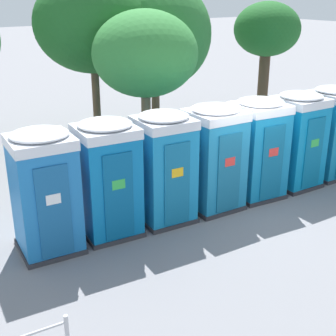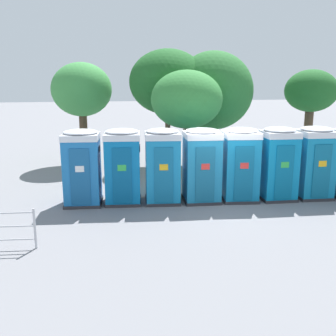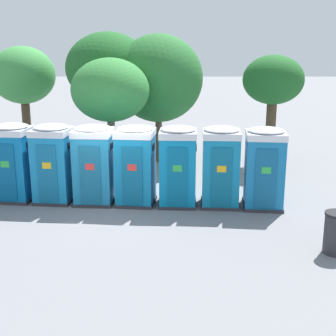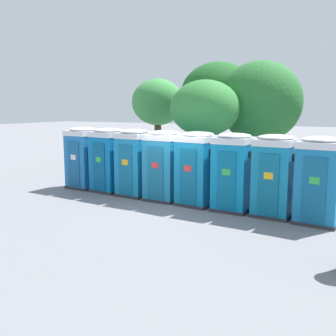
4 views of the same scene
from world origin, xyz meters
name	(u,v)px [view 2 (image 2 of 4)]	position (x,y,z in m)	size (l,w,h in m)	color
ground_plane	(221,202)	(0.00, 0.00, 0.00)	(120.00, 120.00, 0.00)	slate
portapotty_0	(82,167)	(-4.66, 0.63, 1.28)	(1.32, 1.31, 2.54)	#2D2D33
portapotty_1	(123,166)	(-3.32, 0.54, 1.28)	(1.32, 1.32, 2.54)	#2D2D33
portapotty_2	(163,165)	(-1.99, 0.40, 1.28)	(1.29, 1.30, 2.54)	#2D2D33
portapotty_3	(202,165)	(-0.65, 0.25, 1.28)	(1.29, 1.27, 2.54)	#2D2D33
portapotty_4	(240,164)	(0.68, 0.15, 1.28)	(1.33, 1.33, 2.54)	#2D2D33
portapotty_5	(278,163)	(2.02, 0.05, 1.28)	(1.23, 1.25, 2.54)	#2D2D33
portapotty_6	(314,162)	(3.36, -0.01, 1.28)	(1.25, 1.27, 2.54)	#2D2D33
street_tree_0	(168,82)	(-0.81, 6.00, 3.98)	(3.59, 3.59, 5.49)	brown
street_tree_1	(311,93)	(6.02, 5.20, 3.49)	(2.49, 2.49, 4.57)	#4C3826
street_tree_2	(82,90)	(-4.79, 7.14, 3.58)	(2.87, 2.87, 4.91)	#4C3826
street_tree_3	(213,91)	(1.31, 5.72, 3.58)	(3.73, 3.73, 5.41)	brown
street_tree_4	(187,100)	(-0.46, 3.54, 3.29)	(2.94, 2.94, 4.50)	brown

